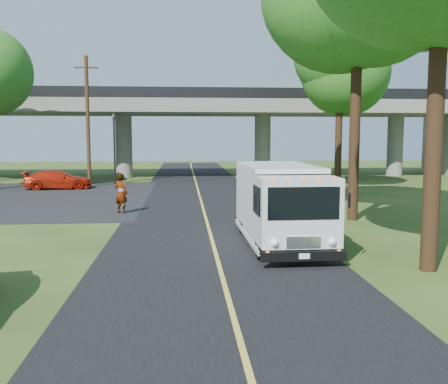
{
  "coord_description": "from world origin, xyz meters",
  "views": [
    {
      "loc": [
        -0.95,
        -11.42,
        3.54
      ],
      "look_at": [
        0.46,
        5.82,
        1.6
      ],
      "focal_mm": 40.0,
      "sensor_mm": 36.0,
      "label": 1
    }
  ],
  "objects": [
    {
      "name": "lane_line",
      "position": [
        0.0,
        10.0,
        0.03
      ],
      "size": [
        0.12,
        90.0,
        0.01
      ],
      "primitive_type": "cube",
      "color": "gold",
      "rests_on": "road"
    },
    {
      "name": "tree_right_far",
      "position": [
        9.21,
        19.84,
        8.3
      ],
      "size": [
        5.77,
        5.67,
        10.99
      ],
      "color": "#382314",
      "rests_on": "ground"
    },
    {
      "name": "road",
      "position": [
        0.0,
        10.0,
        0.01
      ],
      "size": [
        7.0,
        90.0,
        0.02
      ],
      "primitive_type": "cube",
      "color": "black",
      "rests_on": "ground"
    },
    {
      "name": "parking_lot",
      "position": [
        -11.0,
        18.0,
        0.01
      ],
      "size": [
        16.0,
        18.0,
        0.01
      ],
      "primitive_type": "cube",
      "color": "black",
      "rests_on": "ground"
    },
    {
      "name": "step_van",
      "position": [
        2.2,
        4.42,
        1.41
      ],
      "size": [
        2.35,
        6.22,
        2.6
      ],
      "rotation": [
        0.0,
        0.0,
        0.01
      ],
      "color": "silver",
      "rests_on": "ground"
    },
    {
      "name": "ground",
      "position": [
        0.0,
        0.0,
        0.0
      ],
      "size": [
        120.0,
        120.0,
        0.0
      ],
      "primitive_type": "plane",
      "color": "#2B4117",
      "rests_on": "ground"
    },
    {
      "name": "overpass",
      "position": [
        0.0,
        32.0,
        4.56
      ],
      "size": [
        54.0,
        10.0,
        7.3
      ],
      "color": "slate",
      "rests_on": "ground"
    },
    {
      "name": "red_sedan",
      "position": [
        -9.34,
        22.68,
        0.64
      ],
      "size": [
        4.57,
        2.25,
        1.28
      ],
      "primitive_type": "imported",
      "rotation": [
        0.0,
        0.0,
        1.68
      ],
      "color": "#B51F0B",
      "rests_on": "ground"
    },
    {
      "name": "utility_pole",
      "position": [
        -7.5,
        24.0,
        4.59
      ],
      "size": [
        1.6,
        0.26,
        9.0
      ],
      "color": "#472D19",
      "rests_on": "ground"
    },
    {
      "name": "pedestrian",
      "position": [
        -3.8,
        11.58,
        0.93
      ],
      "size": [
        0.81,
        0.74,
        1.87
      ],
      "primitive_type": "imported",
      "rotation": [
        0.0,
        0.0,
        2.57
      ],
      "color": "gray",
      "rests_on": "ground"
    },
    {
      "name": "traffic_signal",
      "position": [
        -6.0,
        26.0,
        3.2
      ],
      "size": [
        0.18,
        0.22,
        5.2
      ],
      "color": "black",
      "rests_on": "ground"
    }
  ]
}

